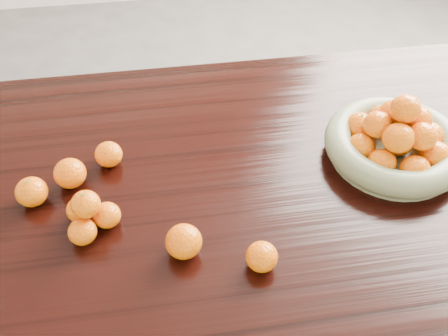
{
  "coord_description": "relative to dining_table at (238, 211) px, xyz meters",
  "views": [
    {
      "loc": [
        -0.15,
        -0.75,
        1.56
      ],
      "look_at": [
        -0.04,
        -0.02,
        0.83
      ],
      "focal_mm": 40.0,
      "sensor_mm": 36.0,
      "label": 1
    }
  ],
  "objects": [
    {
      "name": "dining_table",
      "position": [
        0.0,
        0.0,
        0.0
      ],
      "size": [
        2.0,
        1.0,
        0.75
      ],
      "color": "black",
      "rests_on": "ground"
    },
    {
      "name": "fruit_bowl",
      "position": [
        0.38,
        0.04,
        0.14
      ],
      "size": [
        0.33,
        0.33,
        0.17
      ],
      "rotation": [
        0.0,
        0.0,
        -0.16
      ],
      "color": "gray",
      "rests_on": "dining_table"
    },
    {
      "name": "orange_pyramid",
      "position": [
        -0.32,
        -0.07,
        0.13
      ],
      "size": [
        0.11,
        0.12,
        0.1
      ],
      "rotation": [
        0.0,
        0.0,
        -0.4
      ],
      "color": "orange",
      "rests_on": "dining_table"
    },
    {
      "name": "loose_orange_0",
      "position": [
        -0.45,
        0.02,
        0.12
      ],
      "size": [
        0.07,
        0.07,
        0.06
      ],
      "primitive_type": "ellipsoid",
      "color": "orange",
      "rests_on": "dining_table"
    },
    {
      "name": "loose_orange_1",
      "position": [
        -0.14,
        -0.16,
        0.12
      ],
      "size": [
        0.07,
        0.07,
        0.07
      ],
      "primitive_type": "ellipsoid",
      "color": "orange",
      "rests_on": "dining_table"
    },
    {
      "name": "loose_orange_2",
      "position": [
        0.01,
        -0.22,
        0.12
      ],
      "size": [
        0.06,
        0.06,
        0.06
      ],
      "primitive_type": "ellipsoid",
      "color": "orange",
      "rests_on": "dining_table"
    },
    {
      "name": "loose_orange_3",
      "position": [
        -0.29,
        0.11,
        0.12
      ],
      "size": [
        0.06,
        0.06,
        0.06
      ],
      "primitive_type": "ellipsoid",
      "color": "orange",
      "rests_on": "dining_table"
    },
    {
      "name": "loose_orange_4",
      "position": [
        -0.37,
        0.06,
        0.12
      ],
      "size": [
        0.07,
        0.07,
        0.07
      ],
      "primitive_type": "ellipsoid",
      "color": "orange",
      "rests_on": "dining_table"
    }
  ]
}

